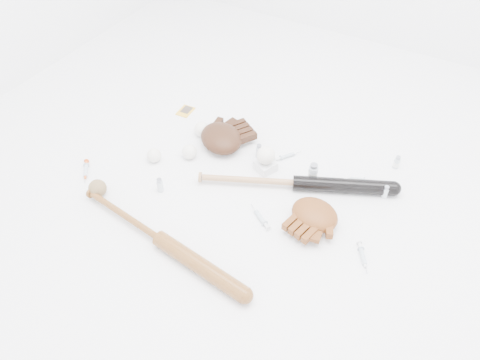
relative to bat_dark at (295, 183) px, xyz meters
The scene contains 21 objects.
bat_dark is the anchor object (origin of this frame).
bat_wood 0.62m from the bat_dark, 121.33° to the right, with size 0.85×0.06×0.06m, color brown, non-canonical shape.
glove_dark 0.43m from the bat_dark, 168.93° to the left, with size 0.26×0.26×0.10m, color #331A0E, non-canonical shape.
glove_tan 0.20m from the bat_dark, 42.18° to the right, with size 0.23×0.23×0.08m, color brown, non-canonical shape.
trading_card 0.75m from the bat_dark, 163.11° to the left, with size 0.07×0.09×0.01m, color gold.
pedestal 0.17m from the bat_dark, 166.48° to the left, with size 0.08×0.08×0.04m, color white.
baseball_on_pedestal 0.18m from the bat_dark, 166.48° to the left, with size 0.08×0.08×0.08m, color white.
baseball_left 0.51m from the bat_dark, behind, with size 0.07×0.07×0.07m, color white.
baseball_upper 0.55m from the bat_dark, 169.32° to the left, with size 0.07×0.07×0.07m, color white.
baseball_mid 0.65m from the bat_dark, 165.83° to the right, with size 0.06×0.06×0.06m, color white.
baseball_aged 0.84m from the bat_dark, 147.74° to the right, with size 0.08×0.08×0.08m, color brown.
syringe_0 0.93m from the bat_dark, 156.33° to the right, with size 0.16×0.03×0.02m, color #ADBCC6, non-canonical shape.
syringe_1 0.23m from the bat_dark, 102.06° to the right, with size 0.16×0.03×0.02m, color #ADBCC6, non-canonical shape.
syringe_2 0.20m from the bat_dark, 125.08° to the left, with size 0.15×0.03×0.02m, color #ADBCC6, non-canonical shape.
syringe_3 0.43m from the bat_dark, 28.74° to the right, with size 0.15×0.03×0.02m, color #ADBCC6, non-canonical shape.
syringe_4 0.28m from the bat_dark, 39.11° to the left, with size 0.13×0.02×0.02m, color #ADBCC6, non-canonical shape.
vial_0 0.38m from the bat_dark, 21.43° to the left, with size 0.02×0.02×0.06m, color silver.
vial_1 0.48m from the bat_dark, 45.09° to the left, with size 0.03×0.03×0.07m, color silver.
vial_2 0.25m from the bat_dark, 156.24° to the left, with size 0.03×0.03×0.07m, color silver.
vial_3 0.09m from the bat_dark, 59.21° to the left, with size 0.04×0.04×0.10m, color silver.
vial_4 0.58m from the bat_dark, 148.83° to the right, with size 0.03×0.03×0.07m, color silver.
Camera 1 is at (0.64, -1.22, 1.45)m, focal length 35.00 mm.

